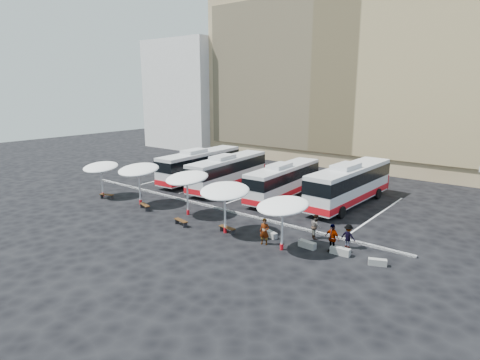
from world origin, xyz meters
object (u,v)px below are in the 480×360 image
Objects in this scene: sunshade_4 at (283,206)px; conc_bench_1 at (307,245)px; bus_2 at (284,180)px; conc_bench_0 at (271,234)px; wood_bench_3 at (227,228)px; passenger_3 at (348,236)px; wood_bench_2 at (181,221)px; passenger_1 at (316,226)px; wood_bench_0 at (107,195)px; passenger_2 at (332,238)px; sunshade_0 at (101,167)px; bus_0 at (200,164)px; bus_3 at (350,183)px; sunshade_1 at (139,170)px; conc_bench_3 at (377,262)px; conc_bench_2 at (340,251)px; wood_bench_1 at (145,206)px; sunshade_2 at (187,178)px; sunshade_3 at (225,191)px; bus_1 at (228,171)px; passenger_0 at (265,232)px.

sunshade_4 is 3.26m from conc_bench_1.
bus_2 is 10.68m from conc_bench_0.
passenger_3 is at bearing 19.16° from wood_bench_3.
wood_bench_2 is 10.18m from passenger_1.
sunshade_4 reaches higher than conc_bench_1.
bus_2 is at bearing 80.85° from wood_bench_2.
passenger_2 reaches higher than wood_bench_0.
conc_bench_1 is at bearing 152.14° from passenger_1.
sunshade_0 is 3.57× the size of conc_bench_1.
bus_0 is at bearing 175.88° from bus_2.
passenger_2 is at bearing 12.39° from wood_bench_2.
wood_bench_2 is at bearing -102.47° from bus_2.
passenger_3 is (4.11, -9.55, -1.17)m from bus_3.
wood_bench_3 is (-3.94, -12.35, -1.64)m from bus_3.
passenger_3 is (18.85, 2.12, -2.38)m from sunshade_1.
passenger_3 is at bearing -41.40° from bus_2.
sunshade_0 is 4.07× the size of conc_bench_3.
bus_0 is 18.70m from conc_bench_0.
conc_bench_2 is at bearing 10.70° from passenger_2.
bus_0 is 11.61m from wood_bench_1.
sunshade_1 reaches higher than sunshade_2.
wood_bench_2 is (7.01, -1.66, -2.85)m from sunshade_1.
sunshade_0 is 23.42m from passenger_2.
wood_bench_3 is (1.92, -10.61, -1.42)m from bus_2.
sunshade_2 is at bearing -179.80° from conc_bench_0.
sunshade_3 is at bearing -83.66° from bus_2.
bus_0 is 9.79× the size of conc_bench_1.
passenger_1 is at bearing -32.14° from bus_1.
conc_bench_1 is at bearing -53.59° from bus_2.
sunshade_1 is 21.56m from conc_bench_3.
passenger_0 is (-7.15, -1.49, 0.71)m from conc_bench_3.
passenger_2 is (-3.04, 0.11, 0.74)m from conc_bench_3.
sunshade_2 is 6.09m from wood_bench_3.
sunshade_1 reaches higher than wood_bench_0.
sunshade_0 is (-7.32, -10.13, 1.05)m from bus_1.
conc_bench_2 is (22.95, 1.61, -0.10)m from wood_bench_0.
bus_2 is at bearing 48.21° from sunshade_1.
sunshade_0 reaches higher than conc_bench_2.
sunshade_1 is at bearing -178.08° from conc_bench_3.
bus_1 is 6.57m from bus_2.
sunshade_0 is (-2.77, -10.68, 1.00)m from bus_0.
sunshade_0 is 2.50× the size of passenger_1.
conc_bench_0 is 0.69× the size of passenger_3.
bus_2 is 10.32× the size of conc_bench_3.
conc_bench_2 is 1.45m from passenger_3.
bus_1 is 9.19× the size of conc_bench_2.
sunshade_3 is at bearing -14.30° from sunshade_2.
bus_3 is 2.77× the size of sunshade_1.
bus_1 reaches higher than wood_bench_2.
sunshade_0 is at bearing -177.16° from conc_bench_3.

